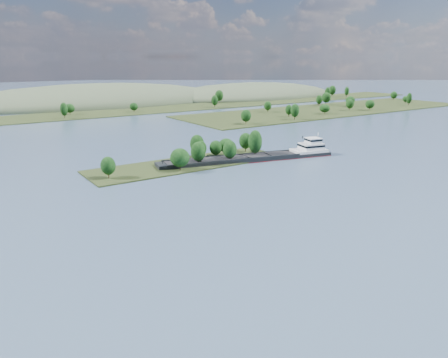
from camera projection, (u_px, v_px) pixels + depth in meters
ground at (264, 195)px, 167.97m from camera, size 1800.00×1800.00×0.00m
tree_island at (201, 155)px, 217.90m from camera, size 100.00×30.00×15.72m
right_bank at (332, 109)px, 435.09m from camera, size 320.00×90.00×15.10m
back_shoreline at (80, 114)px, 397.06m from camera, size 900.00×60.00×15.95m
hill_east at (251, 96)px, 587.25m from camera, size 260.00×140.00×36.00m
hill_west at (98, 103)px, 504.12m from camera, size 320.00×160.00×44.00m
cargo_barge at (259, 156)px, 225.75m from camera, size 94.34×31.29×12.73m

